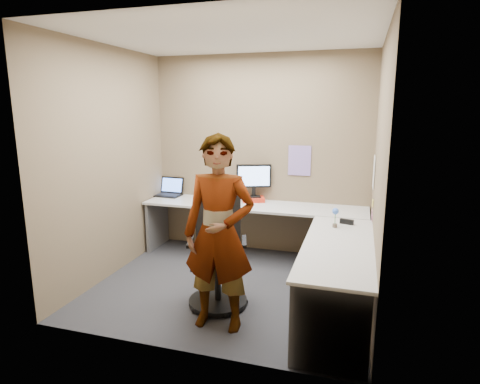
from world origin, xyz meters
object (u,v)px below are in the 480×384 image
(monitor, at_px, (254,178))
(desk, at_px, (277,230))
(office_chair, at_px, (218,260))
(person, at_px, (219,234))

(monitor, bearing_deg, desk, -79.39)
(monitor, distance_m, office_chair, 1.67)
(desk, height_order, office_chair, office_chair)
(office_chair, height_order, person, person)
(desk, xyz_separation_m, monitor, (-0.49, 0.78, 0.47))
(desk, relative_size, office_chair, 2.63)
(desk, bearing_deg, monitor, 121.83)
(office_chair, bearing_deg, desk, 42.91)
(desk, bearing_deg, person, -103.33)
(desk, distance_m, person, 1.27)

